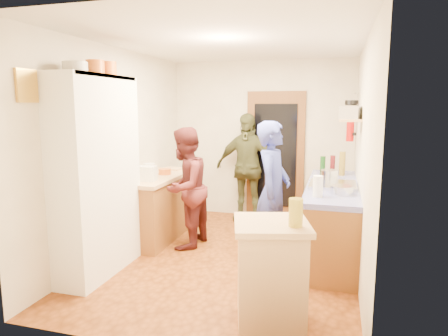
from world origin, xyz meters
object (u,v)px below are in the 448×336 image
at_px(right_counter_base, 331,221).
at_px(person_back, 247,168).
at_px(hutch_body, 97,176).
at_px(island_base, 270,276).
at_px(person_hob, 275,192).
at_px(person_left, 188,188).

relative_size(right_counter_base, person_back, 1.26).
bearing_deg(hutch_body, island_base, -15.47).
bearing_deg(hutch_body, person_back, 65.08).
distance_m(right_counter_base, person_hob, 0.90).
distance_m(island_base, person_back, 3.18).
bearing_deg(person_hob, person_back, 30.18).
height_order(hutch_body, person_hob, hutch_body).
height_order(person_hob, person_left, person_hob).
height_order(island_base, person_left, person_left).
height_order(right_counter_base, island_base, island_base).
height_order(hutch_body, person_left, hutch_body).
bearing_deg(person_left, person_back, 166.45).
relative_size(right_counter_base, person_left, 1.38).
height_order(person_hob, person_back, person_back).
bearing_deg(person_hob, hutch_body, 121.78).
height_order(hutch_body, island_base, hutch_body).
distance_m(island_base, person_left, 2.16).
bearing_deg(island_base, right_counter_base, 75.78).
bearing_deg(person_left, right_counter_base, 102.88).
xyz_separation_m(hutch_body, right_counter_base, (2.50, 1.30, -0.68)).
bearing_deg(person_hob, right_counter_base, -50.13).
height_order(island_base, person_back, person_back).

